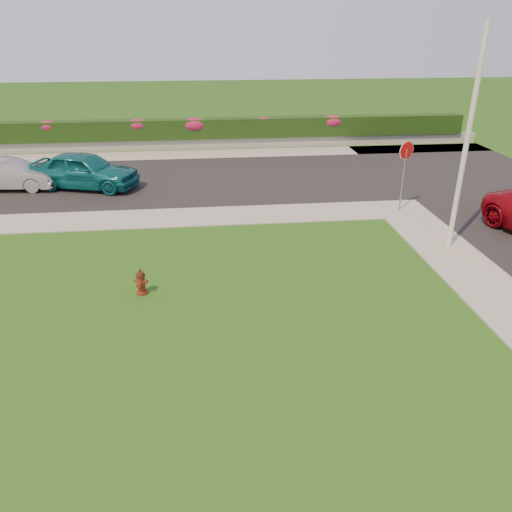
{
  "coord_description": "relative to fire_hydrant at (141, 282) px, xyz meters",
  "views": [
    {
      "loc": [
        -0.7,
        -8.86,
        6.63
      ],
      "look_at": [
        0.64,
        3.38,
        0.9
      ],
      "focal_mm": 35.0,
      "sensor_mm": 36.0,
      "label": 1
    }
  ],
  "objects": [
    {
      "name": "retaining_wall",
      "position": [
        1.48,
        17.27,
        -0.04
      ],
      "size": [
        34.0,
        0.4,
        0.6
      ],
      "primitive_type": "cube",
      "color": "gray",
      "rests_on": "ground"
    },
    {
      "name": "flower_clump_d",
      "position": [
        1.44,
        17.27,
        1.05
      ],
      "size": [
        1.53,
        0.98,
        0.77
      ],
      "primitive_type": "ellipsoid",
      "color": "#AF1E4E",
      "rests_on": "hedge"
    },
    {
      "name": "stop_sign",
      "position": [
        9.4,
        5.71,
        1.7
      ],
      "size": [
        0.68,
        0.33,
        2.73
      ],
      "rotation": [
        0.0,
        0.0,
        0.05
      ],
      "color": "slate",
      "rests_on": "ground"
    },
    {
      "name": "fire_hydrant",
      "position": [
        0.0,
        0.0,
        0.0
      ],
      "size": [
        0.38,
        0.36,
        0.73
      ],
      "rotation": [
        0.0,
        0.0,
        -0.33
      ],
      "color": "#4A1A0B",
      "rests_on": "ground"
    },
    {
      "name": "street_far",
      "position": [
        -2.52,
        10.77,
        -0.32
      ],
      "size": [
        26.0,
        8.0,
        0.04
      ],
      "primitive_type": "cube",
      "color": "black",
      "rests_on": "ground"
    },
    {
      "name": "sidewalk_far",
      "position": [
        -3.52,
        5.77,
        -0.32
      ],
      "size": [
        24.0,
        2.0,
        0.04
      ],
      "primitive_type": "cube",
      "color": "gray",
      "rests_on": "ground"
    },
    {
      "name": "flower_clump_e",
      "position": [
        5.44,
        17.27,
        1.14
      ],
      "size": [
        1.07,
        0.68,
        0.53
      ],
      "primitive_type": "ellipsoid",
      "color": "#AF1E4E",
      "rests_on": "hedge"
    },
    {
      "name": "curb_corner",
      "position": [
        9.48,
        5.77,
        -0.32
      ],
      "size": [
        2.0,
        2.0,
        0.04
      ],
      "primitive_type": "cube",
      "color": "gray",
      "rests_on": "ground"
    },
    {
      "name": "utility_pole",
      "position": [
        9.72,
        2.14,
        3.04
      ],
      "size": [
        0.16,
        0.16,
        6.76
      ],
      "primitive_type": "cylinder",
      "color": "silver",
      "rests_on": "ground"
    },
    {
      "name": "flower_clump_f",
      "position": [
        9.54,
        17.27,
        1.07
      ],
      "size": [
        1.42,
        0.91,
        0.71
      ],
      "primitive_type": "ellipsoid",
      "color": "#AF1E4E",
      "rests_on": "hedge"
    },
    {
      "name": "sedan_silver",
      "position": [
        -6.58,
        10.12,
        0.36
      ],
      "size": [
        4.12,
        1.77,
        1.32
      ],
      "primitive_type": "imported",
      "rotation": [
        0.0,
        0.0,
        1.48
      ],
      "color": "#9EA0A5",
      "rests_on": "street_far"
    },
    {
      "name": "ground",
      "position": [
        2.48,
        -3.23,
        -0.34
      ],
      "size": [
        120.0,
        120.0,
        0.0
      ],
      "primitive_type": "plane",
      "color": "black",
      "rests_on": "ground"
    },
    {
      "name": "sedan_teal",
      "position": [
        -3.34,
        9.93,
        0.49
      ],
      "size": [
        5.01,
        3.2,
        1.59
      ],
      "primitive_type": "imported",
      "rotation": [
        0.0,
        0.0,
        1.26
      ],
      "color": "#0D5B63",
      "rests_on": "street_far"
    },
    {
      "name": "hedge",
      "position": [
        1.48,
        17.37,
        0.81
      ],
      "size": [
        32.0,
        0.9,
        1.1
      ],
      "primitive_type": "cube",
      "color": "black",
      "rests_on": "retaining_wall"
    },
    {
      "name": "sidewalk_beyond",
      "position": [
        1.48,
        15.77,
        -0.32
      ],
      "size": [
        34.0,
        2.0,
        0.04
      ],
      "primitive_type": "cube",
      "color": "gray",
      "rests_on": "ground"
    },
    {
      "name": "flower_clump_c",
      "position": [
        -1.76,
        17.27,
        1.1
      ],
      "size": [
        1.3,
        0.83,
        0.65
      ],
      "primitive_type": "ellipsoid",
      "color": "#AF1E4E",
      "rests_on": "hedge"
    },
    {
      "name": "flower_clump_b",
      "position": [
        -6.7,
        17.27,
        1.11
      ],
      "size": [
        1.23,
        0.79,
        0.61
      ],
      "primitive_type": "ellipsoid",
      "color": "#AF1E4E",
      "rests_on": "hedge"
    }
  ]
}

